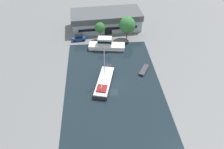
# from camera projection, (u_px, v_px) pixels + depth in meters

# --- Properties ---
(ground_plane) EXTENTS (440.00, 440.00, 0.00)m
(ground_plane) POSITION_uv_depth(u_px,v_px,m) (113.00, 85.00, 52.99)
(ground_plane) COLOR slate
(water_canal) EXTENTS (23.07, 37.92, 0.01)m
(water_canal) POSITION_uv_depth(u_px,v_px,m) (113.00, 85.00, 52.98)
(water_canal) COLOR black
(water_canal) RESTS_ON ground
(warehouse_building) EXTENTS (23.71, 11.48, 5.61)m
(warehouse_building) POSITION_uv_depth(u_px,v_px,m) (106.00, 20.00, 73.25)
(warehouse_building) COLOR #99A8B2
(warehouse_building) RESTS_ON ground
(quay_tree_near_building) EXTENTS (4.95, 4.95, 7.44)m
(quay_tree_near_building) POSITION_uv_depth(u_px,v_px,m) (127.00, 25.00, 66.03)
(quay_tree_near_building) COLOR brown
(quay_tree_near_building) RESTS_ON ground
(quay_tree_by_water) EXTENTS (3.23, 3.23, 5.77)m
(quay_tree_by_water) POSITION_uv_depth(u_px,v_px,m) (100.00, 28.00, 66.36)
(quay_tree_by_water) COLOR brown
(quay_tree_by_water) RESTS_ON ground
(parked_car) EXTENTS (4.24, 2.11, 1.80)m
(parked_car) POSITION_uv_depth(u_px,v_px,m) (79.00, 38.00, 68.12)
(parked_car) COLOR navy
(parked_car) RESTS_ON ground
(sailboat_moored) EXTENTS (5.85, 12.40, 10.13)m
(sailboat_moored) POSITION_uv_depth(u_px,v_px,m) (104.00, 81.00, 53.09)
(sailboat_moored) COLOR #23282D
(sailboat_moored) RESTS_ON water_canal
(motor_cruiser) EXTENTS (11.02, 4.84, 3.72)m
(motor_cruiser) POSITION_uv_depth(u_px,v_px,m) (106.00, 45.00, 64.23)
(motor_cruiser) COLOR white
(motor_cruiser) RESTS_ON water_canal
(small_dinghy) EXTENTS (3.49, 4.68, 0.54)m
(small_dinghy) POSITION_uv_depth(u_px,v_px,m) (144.00, 70.00, 56.99)
(small_dinghy) COLOR #19234C
(small_dinghy) RESTS_ON water_canal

